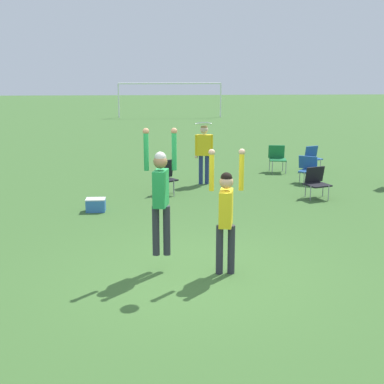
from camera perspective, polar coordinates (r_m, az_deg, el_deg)
The scene contains 12 objects.
ground_plane at distance 8.92m, azimuth 0.39°, elevation -8.79°, with size 120.00×120.00×0.00m, color #3D662D.
person_jumping at distance 8.72m, azimuth -3.35°, elevation 0.31°, with size 0.55×0.43×2.13m.
person_defending at distance 8.64m, azimuth 3.65°, elevation -1.84°, with size 0.58×0.46×2.09m.
frisbee at distance 8.32m, azimuth 1.21°, elevation 7.27°, with size 0.27×0.26×0.08m.
camping_chair_0 at distance 18.06m, azimuth 12.70°, elevation 3.75°, with size 0.61×0.66×0.82m.
camping_chair_1 at distance 17.68m, azimuth 9.08°, elevation 3.76°, with size 0.59×0.63×0.87m.
camping_chair_2 at distance 16.10m, azimuth 12.40°, elevation 2.53°, with size 0.76×0.83×0.79m.
camping_chair_3 at distance 14.38m, azimuth -2.78°, elevation 1.82°, with size 0.66×0.74×0.91m.
camping_chair_4 at distance 14.31m, azimuth 13.10°, elevation 1.17°, with size 0.71×0.76×0.80m.
person_spectator_far at distance 15.51m, azimuth 1.29°, elevation 4.69°, with size 0.55×0.24×1.76m.
cooler_box at distance 12.88m, azimuth -10.23°, elevation -1.36°, with size 0.46×0.33×0.31m.
soccer_goal at distance 37.15m, azimuth -2.38°, elevation 10.80°, with size 7.10×0.10×2.35m.
Camera 1 is at (-0.60, -8.26, 3.33)m, focal length 50.00 mm.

